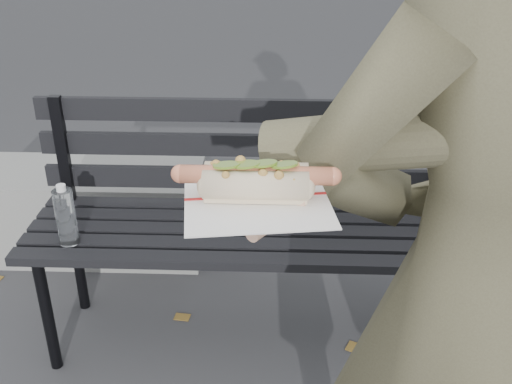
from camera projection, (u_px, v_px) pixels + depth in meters
park_bench at (243, 208)px, 2.08m from camera, size 1.50×0.44×0.88m
concrete_block at (71, 210)px, 2.74m from camera, size 1.20×0.40×0.40m
person at (483, 306)px, 1.00m from camera, size 0.70×0.51×1.78m
held_hotdog at (390, 150)px, 0.84m from camera, size 0.62×0.32×0.20m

